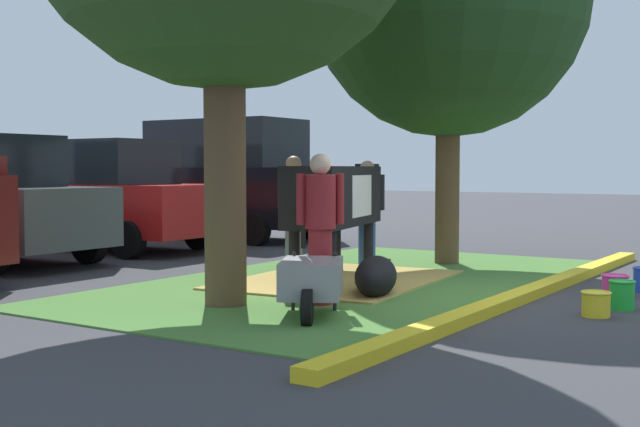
% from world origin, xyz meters
% --- Properties ---
extents(ground_plane, '(80.00, 80.00, 0.00)m').
position_xyz_m(ground_plane, '(0.00, 0.00, 0.00)').
color(ground_plane, '#38383D').
extents(grass_island, '(8.24, 4.48, 0.02)m').
position_xyz_m(grass_island, '(0.52, 1.80, 0.01)').
color(grass_island, '#477A33').
rests_on(grass_island, ground).
extents(curb_yellow, '(9.44, 0.24, 0.12)m').
position_xyz_m(curb_yellow, '(0.52, -0.59, 0.06)').
color(curb_yellow, yellow).
rests_on(curb_yellow, ground).
extents(hay_bedding, '(3.42, 2.71, 0.04)m').
position_xyz_m(hay_bedding, '(0.37, 1.98, 0.03)').
color(hay_bedding, tan).
rests_on(hay_bedding, ground).
extents(cow_holstein, '(3.08, 1.24, 1.57)m').
position_xyz_m(cow_holstein, '(0.66, 2.20, 1.12)').
color(cow_holstein, black).
rests_on(cow_holstein, ground).
extents(calf_lying, '(1.32, 0.87, 0.48)m').
position_xyz_m(calf_lying, '(-0.44, 0.96, 0.24)').
color(calf_lying, black).
rests_on(calf_lying, ground).
extents(person_handler, '(0.49, 0.34, 1.69)m').
position_xyz_m(person_handler, '(1.27, 3.34, 0.91)').
color(person_handler, slate).
rests_on(person_handler, ground).
extents(person_visitor_near, '(0.40, 0.40, 1.67)m').
position_xyz_m(person_visitor_near, '(-1.37, 1.13, 0.90)').
color(person_visitor_near, maroon).
rests_on(person_visitor_near, ground).
extents(person_visitor_far, '(0.34, 0.47, 1.62)m').
position_xyz_m(person_visitor_far, '(1.98, 2.48, 0.87)').
color(person_visitor_far, '#23478C').
rests_on(person_visitor_far, ground).
extents(wheelbarrow, '(1.53, 1.14, 0.63)m').
position_xyz_m(wheelbarrow, '(-2.01, 0.82, 0.39)').
color(wheelbarrow, gray).
rests_on(wheelbarrow, ground).
extents(bucket_yellow, '(0.31, 0.31, 0.26)m').
position_xyz_m(bucket_yellow, '(-0.37, -1.56, 0.14)').
color(bucket_yellow, yellow).
rests_on(bucket_yellow, ground).
extents(bucket_green, '(0.28, 0.28, 0.31)m').
position_xyz_m(bucket_green, '(0.20, -1.68, 0.16)').
color(bucket_green, green).
rests_on(bucket_green, ground).
extents(bucket_pink, '(0.32, 0.32, 0.27)m').
position_xyz_m(bucket_pink, '(1.00, -1.42, 0.14)').
color(bucket_pink, '#EA3893').
rests_on(bucket_pink, ground).
extents(sedan_red, '(2.05, 4.42, 2.02)m').
position_xyz_m(sedan_red, '(1.68, 7.80, 0.98)').
color(sedan_red, red).
rests_on(sedan_red, ground).
extents(suv_black, '(2.16, 4.62, 2.52)m').
position_xyz_m(suv_black, '(4.75, 7.56, 1.27)').
color(suv_black, black).
rests_on(suv_black, ground).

